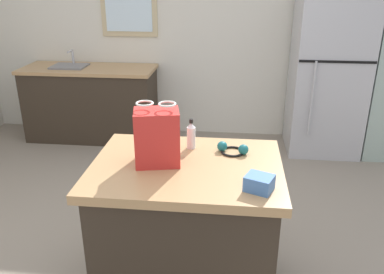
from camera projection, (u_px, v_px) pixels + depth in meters
The scene contains 9 objects.
ground at pixel (180, 255), 2.98m from camera, with size 6.83×6.83×0.00m, color gray.
back_wall at pixel (206, 33), 4.85m from camera, with size 5.69×0.13×2.51m.
kitchen_island at pixel (187, 228), 2.52m from camera, with size 1.11×0.85×0.90m.
refrigerator at pixel (328, 74), 4.46m from camera, with size 0.78×0.74×1.78m.
sink_counter at pixel (91, 102), 4.95m from camera, with size 1.58×0.63×1.08m.
shopping_bag at pixel (157, 137), 2.30m from camera, with size 0.28×0.23×0.37m.
small_box at pixel (259, 183), 2.05m from camera, with size 0.14×0.11×0.08m, color #4775B7.
bottle at pixel (191, 135), 2.53m from camera, with size 0.06×0.06×0.20m.
ear_defenders at pixel (233, 149), 2.49m from camera, with size 0.20×0.18×0.06m.
Camera 1 is at (0.35, -2.40, 1.94)m, focal length 37.65 mm.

